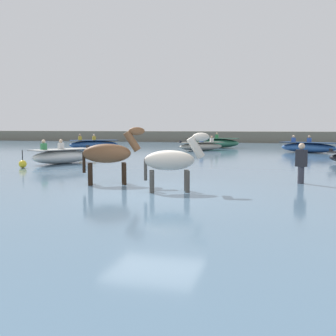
{
  "coord_description": "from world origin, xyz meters",
  "views": [
    {
      "loc": [
        3.3,
        -10.91,
        2.14
      ],
      "look_at": [
        -0.16,
        1.98,
        0.84
      ],
      "focal_mm": 45.44,
      "sensor_mm": 36.0,
      "label": 1
    }
  ],
  "objects_px": {
    "horse_lead_pinto": "(172,162)",
    "boat_near_port": "(216,143)",
    "boat_far_offshore": "(94,145)",
    "boat_distant_east": "(62,156)",
    "channel_buoy": "(23,164)",
    "person_onlooker_left": "(301,167)",
    "horse_trailing_bay": "(110,155)",
    "boat_mid_outer": "(308,147)",
    "boat_far_inshore": "(201,146)"
  },
  "relations": [
    {
      "from": "boat_far_inshore",
      "to": "boat_far_offshore",
      "type": "xyz_separation_m",
      "value": [
        -8.77,
        -0.16,
        0.04
      ]
    },
    {
      "from": "boat_distant_east",
      "to": "boat_near_port",
      "type": "bearing_deg",
      "value": 74.62
    },
    {
      "from": "boat_distant_east",
      "to": "person_onlooker_left",
      "type": "distance_m",
      "value": 11.99
    },
    {
      "from": "boat_far_inshore",
      "to": "boat_mid_outer",
      "type": "relative_size",
      "value": 0.84
    },
    {
      "from": "horse_trailing_bay",
      "to": "boat_far_inshore",
      "type": "relative_size",
      "value": 0.61
    },
    {
      "from": "horse_lead_pinto",
      "to": "boat_far_offshore",
      "type": "relative_size",
      "value": 0.5
    },
    {
      "from": "boat_distant_east",
      "to": "channel_buoy",
      "type": "bearing_deg",
      "value": -102.98
    },
    {
      "from": "channel_buoy",
      "to": "boat_near_port",
      "type": "bearing_deg",
      "value": 74.91
    },
    {
      "from": "horse_lead_pinto",
      "to": "channel_buoy",
      "type": "bearing_deg",
      "value": 148.31
    },
    {
      "from": "boat_far_inshore",
      "to": "person_onlooker_left",
      "type": "relative_size",
      "value": 2.15
    },
    {
      "from": "boat_far_offshore",
      "to": "person_onlooker_left",
      "type": "relative_size",
      "value": 2.45
    },
    {
      "from": "horse_lead_pinto",
      "to": "channel_buoy",
      "type": "distance_m",
      "value": 9.52
    },
    {
      "from": "boat_far_offshore",
      "to": "boat_near_port",
      "type": "relative_size",
      "value": 0.99
    },
    {
      "from": "boat_far_inshore",
      "to": "channel_buoy",
      "type": "bearing_deg",
      "value": -107.93
    },
    {
      "from": "boat_far_inshore",
      "to": "boat_near_port",
      "type": "height_order",
      "value": "boat_near_port"
    },
    {
      "from": "boat_distant_east",
      "to": "boat_near_port",
      "type": "distance_m",
      "value": 18.54
    },
    {
      "from": "boat_far_inshore",
      "to": "person_onlooker_left",
      "type": "xyz_separation_m",
      "value": [
        6.56,
        -17.79,
        0.19
      ]
    },
    {
      "from": "horse_trailing_bay",
      "to": "boat_far_offshore",
      "type": "distance_m",
      "value": 21.6
    },
    {
      "from": "boat_far_inshore",
      "to": "channel_buoy",
      "type": "distance_m",
      "value": 16.35
    },
    {
      "from": "horse_trailing_bay",
      "to": "boat_distant_east",
      "type": "xyz_separation_m",
      "value": [
        -5.23,
        6.44,
        -0.55
      ]
    },
    {
      "from": "boat_far_inshore",
      "to": "boat_far_offshore",
      "type": "bearing_deg",
      "value": -178.95
    },
    {
      "from": "boat_far_inshore",
      "to": "channel_buoy",
      "type": "height_order",
      "value": "boat_far_inshore"
    },
    {
      "from": "horse_lead_pinto",
      "to": "person_onlooker_left",
      "type": "relative_size",
      "value": 1.21
    },
    {
      "from": "boat_distant_east",
      "to": "channel_buoy",
      "type": "height_order",
      "value": "boat_distant_east"
    },
    {
      "from": "person_onlooker_left",
      "to": "boat_mid_outer",
      "type": "bearing_deg",
      "value": 86.09
    },
    {
      "from": "horse_lead_pinto",
      "to": "boat_far_offshore",
      "type": "bearing_deg",
      "value": 120.09
    },
    {
      "from": "horse_lead_pinto",
      "to": "person_onlooker_left",
      "type": "height_order",
      "value": "horse_lead_pinto"
    },
    {
      "from": "boat_near_port",
      "to": "channel_buoy",
      "type": "xyz_separation_m",
      "value": [
        -5.48,
        -20.34,
        -0.24
      ]
    },
    {
      "from": "horse_lead_pinto",
      "to": "boat_mid_outer",
      "type": "height_order",
      "value": "horse_lead_pinto"
    },
    {
      "from": "boat_far_inshore",
      "to": "boat_near_port",
      "type": "relative_size",
      "value": 0.86
    },
    {
      "from": "horse_trailing_bay",
      "to": "boat_far_offshore",
      "type": "bearing_deg",
      "value": 116.2
    },
    {
      "from": "boat_far_inshore",
      "to": "boat_distant_east",
      "type": "bearing_deg",
      "value": -108.84
    },
    {
      "from": "boat_near_port",
      "to": "boat_distant_east",
      "type": "bearing_deg",
      "value": -105.38
    },
    {
      "from": "boat_distant_east",
      "to": "boat_far_offshore",
      "type": "bearing_deg",
      "value": 108.4
    },
    {
      "from": "boat_near_port",
      "to": "channel_buoy",
      "type": "distance_m",
      "value": 21.07
    },
    {
      "from": "boat_mid_outer",
      "to": "boat_near_port",
      "type": "xyz_separation_m",
      "value": [
        -7.29,
        5.38,
        0.05
      ]
    },
    {
      "from": "boat_mid_outer",
      "to": "channel_buoy",
      "type": "relative_size",
      "value": 5.34
    },
    {
      "from": "boat_far_inshore",
      "to": "boat_far_offshore",
      "type": "height_order",
      "value": "boat_far_offshore"
    },
    {
      "from": "boat_far_inshore",
      "to": "horse_lead_pinto",
      "type": "bearing_deg",
      "value": -81.58
    },
    {
      "from": "boat_mid_outer",
      "to": "boat_near_port",
      "type": "height_order",
      "value": "boat_near_port"
    },
    {
      "from": "boat_far_offshore",
      "to": "boat_mid_outer",
      "type": "distance_m",
      "value": 16.51
    },
    {
      "from": "boat_distant_east",
      "to": "person_onlooker_left",
      "type": "bearing_deg",
      "value": -23.04
    },
    {
      "from": "horse_trailing_bay",
      "to": "boat_far_offshore",
      "type": "relative_size",
      "value": 0.53
    },
    {
      "from": "boat_near_port",
      "to": "channel_buoy",
      "type": "relative_size",
      "value": 5.2
    },
    {
      "from": "horse_lead_pinto",
      "to": "person_onlooker_left",
      "type": "bearing_deg",
      "value": 38.07
    },
    {
      "from": "boat_far_offshore",
      "to": "person_onlooker_left",
      "type": "bearing_deg",
      "value": -48.98
    },
    {
      "from": "horse_trailing_bay",
      "to": "person_onlooker_left",
      "type": "xyz_separation_m",
      "value": [
        5.8,
        1.75,
        -0.39
      ]
    },
    {
      "from": "boat_mid_outer",
      "to": "person_onlooker_left",
      "type": "xyz_separation_m",
      "value": [
        -1.17,
        -17.19,
        0.16
      ]
    },
    {
      "from": "horse_lead_pinto",
      "to": "boat_near_port",
      "type": "bearing_deg",
      "value": 95.85
    },
    {
      "from": "boat_distant_east",
      "to": "boat_near_port",
      "type": "relative_size",
      "value": 0.85
    }
  ]
}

